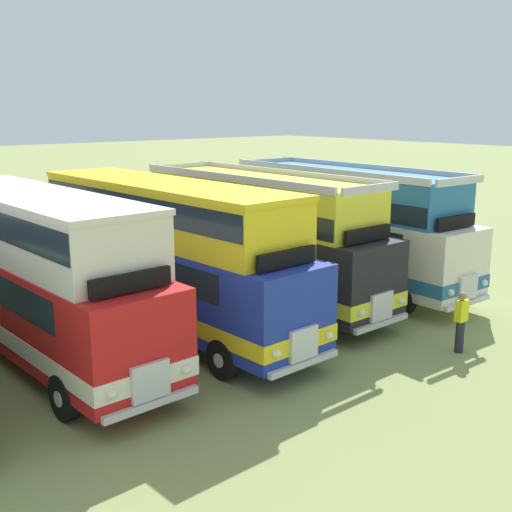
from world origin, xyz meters
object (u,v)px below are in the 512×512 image
(bus_sixth_in_row, at_px, (258,235))
(bus_seventh_in_row, at_px, (345,224))
(bus_fourth_in_row, at_px, (38,269))
(marshal_person, at_px, (461,321))
(bus_fifth_in_row, at_px, (166,249))

(bus_sixth_in_row, height_order, bus_seventh_in_row, same)
(bus_fourth_in_row, distance_m, bus_sixth_in_row, 7.77)
(bus_seventh_in_row, bearing_deg, bus_sixth_in_row, 174.33)
(bus_sixth_in_row, xyz_separation_m, marshal_person, (1.26, -7.19, -1.47))
(bus_fourth_in_row, relative_size, marshal_person, 6.12)
(bus_seventh_in_row, bearing_deg, bus_fifth_in_row, 179.93)
(bus_fourth_in_row, bearing_deg, bus_sixth_in_row, 2.14)
(bus_fourth_in_row, xyz_separation_m, bus_sixth_in_row, (7.77, 0.29, -0.11))
(bus_fourth_in_row, bearing_deg, bus_seventh_in_row, -0.47)
(bus_fourth_in_row, relative_size, bus_fifth_in_row, 0.93)
(bus_sixth_in_row, bearing_deg, bus_seventh_in_row, -5.67)
(bus_fourth_in_row, xyz_separation_m, marshal_person, (9.03, -6.90, -1.58))
(bus_fifth_in_row, bearing_deg, bus_fourth_in_row, 178.73)
(marshal_person, bearing_deg, bus_fourth_in_row, 142.62)
(bus_seventh_in_row, bearing_deg, marshal_person, -111.10)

